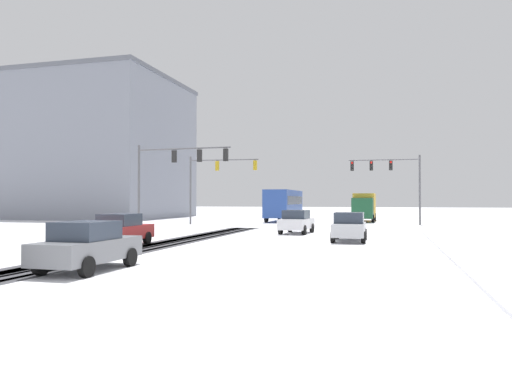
% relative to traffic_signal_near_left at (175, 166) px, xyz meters
% --- Properties ---
extents(wheel_track_left_lane, '(1.01, 32.69, 0.01)m').
position_rel_traffic_signal_near_left_xyz_m(wheel_track_left_lane, '(3.57, -10.74, -4.83)').
color(wheel_track_left_lane, '#424247').
rests_on(wheel_track_left_lane, ground).
extents(wheel_track_right_lane, '(0.70, 32.69, 0.01)m').
position_rel_traffic_signal_near_left_xyz_m(wheel_track_right_lane, '(4.75, -10.74, -4.83)').
color(wheel_track_right_lane, '#424247').
rests_on(wheel_track_right_lane, ground).
extents(wheel_track_center, '(0.89, 32.69, 0.01)m').
position_rel_traffic_signal_near_left_xyz_m(wheel_track_center, '(4.28, -10.74, -4.83)').
color(wheel_track_center, '#424247').
rests_on(wheel_track_center, ground).
extents(wheel_track_oncoming, '(1.14, 32.69, 0.01)m').
position_rel_traffic_signal_near_left_xyz_m(wheel_track_oncoming, '(3.19, -10.74, -4.83)').
color(wheel_track_oncoming, '#424247').
rests_on(wheel_track_oncoming, ground).
extents(sidewalk_kerb_right, '(4.00, 32.69, 0.12)m').
position_rel_traffic_signal_near_left_xyz_m(sidewalk_kerb_right, '(19.54, -12.23, -4.78)').
color(sidewalk_kerb_right, white).
rests_on(sidewalk_kerb_right, ground).
extents(traffic_signal_near_left, '(7.54, 0.57, 6.50)m').
position_rel_traffic_signal_near_left_xyz_m(traffic_signal_near_left, '(0.00, 0.00, 0.00)').
color(traffic_signal_near_left, '#56565B').
rests_on(traffic_signal_near_left, ground).
extents(traffic_signal_far_left, '(6.82, 0.52, 6.50)m').
position_rel_traffic_signal_near_left_xyz_m(traffic_signal_far_left, '(-0.65, 10.19, -0.16)').
color(traffic_signal_far_left, '#56565B').
rests_on(traffic_signal_far_left, ground).
extents(traffic_signal_far_right, '(6.56, 0.62, 6.50)m').
position_rel_traffic_signal_near_left_xyz_m(traffic_signal_far_right, '(15.53, 13.98, -0.03)').
color(traffic_signal_far_right, '#56565B').
rests_on(traffic_signal_far_right, ground).
extents(car_white_lead, '(2.01, 4.19, 1.62)m').
position_rel_traffic_signal_near_left_xyz_m(car_white_lead, '(9.15, 0.04, -4.02)').
color(car_white_lead, silver).
rests_on(car_white_lead, ground).
extents(car_silver_second, '(1.88, 4.12, 1.62)m').
position_rel_traffic_signal_near_left_xyz_m(car_silver_second, '(13.17, -5.44, -4.02)').
color(car_silver_second, '#B7BABF').
rests_on(car_silver_second, ground).
extents(car_red_third, '(1.91, 4.14, 1.62)m').
position_rel_traffic_signal_near_left_xyz_m(car_red_third, '(2.19, -11.19, -4.02)').
color(car_red_third, red).
rests_on(car_red_third, ground).
extents(car_grey_fourth, '(1.84, 4.10, 1.62)m').
position_rel_traffic_signal_near_left_xyz_m(car_grey_fourth, '(5.74, -19.16, -4.02)').
color(car_grey_fourth, slate).
rests_on(car_grey_fourth, ground).
extents(bus_oncoming, '(2.91, 11.07, 3.38)m').
position_rel_traffic_signal_near_left_xyz_m(bus_oncoming, '(4.18, 19.54, -2.85)').
color(bus_oncoming, '#284793').
rests_on(bus_oncoming, ground).
extents(box_truck_delivery, '(2.37, 7.42, 3.02)m').
position_rel_traffic_signal_near_left_xyz_m(box_truck_delivery, '(12.81, 20.32, -3.20)').
color(box_truck_delivery, '#194C2D').
rests_on(box_truck_delivery, ground).
extents(office_building_far_left_block, '(22.70, 18.98, 17.91)m').
position_rel_traffic_signal_near_left_xyz_m(office_building_far_left_block, '(-22.54, 22.58, 4.12)').
color(office_building_far_left_block, gray).
rests_on(office_building_far_left_block, ground).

